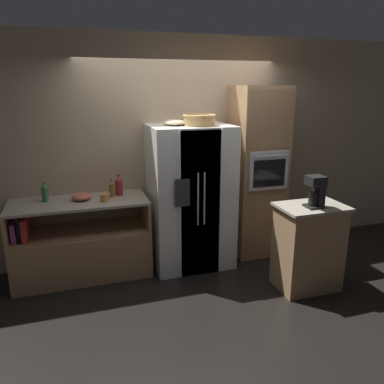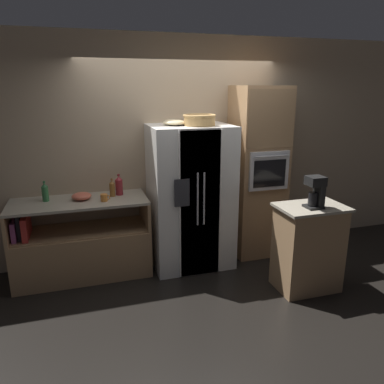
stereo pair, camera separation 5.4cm
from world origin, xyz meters
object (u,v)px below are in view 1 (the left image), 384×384
at_px(bottle_short, 119,186).
at_px(bottle_wide, 112,189).
at_px(mug, 104,198).
at_px(coffee_maker, 317,190).
at_px(refrigerator, 191,197).
at_px(wall_oven, 257,172).
at_px(bottle_tall, 45,193).
at_px(fruit_bowl, 175,122).
at_px(mixing_bowl, 81,196).
at_px(wicker_basket, 199,119).

height_order(bottle_short, bottle_wide, bottle_short).
xyz_separation_m(mug, coffee_maker, (2.08, -1.00, 0.18)).
relative_size(refrigerator, mug, 16.17).
bearing_deg(refrigerator, bottle_wide, 172.15).
bearing_deg(coffee_maker, wall_oven, 95.47).
distance_m(bottle_tall, coffee_maker, 2.97).
relative_size(wall_oven, fruit_bowl, 7.85).
relative_size(refrigerator, coffee_maker, 5.19).
bearing_deg(mixing_bowl, bottle_wide, 5.22).
bearing_deg(bottle_wide, refrigerator, -7.85).
distance_m(bottle_wide, mixing_bowl, 0.36).
relative_size(fruit_bowl, bottle_wide, 1.28).
bearing_deg(fruit_bowl, coffee_maker, -41.45).
bearing_deg(bottle_tall, wicker_basket, -7.60).
bearing_deg(mixing_bowl, wicker_basket, -7.37).
relative_size(fruit_bowl, coffee_maker, 0.83).
bearing_deg(bottle_wide, mixing_bowl, -174.78).
height_order(mixing_bowl, coffee_maker, coffee_maker).
bearing_deg(mixing_bowl, refrigerator, -4.28).
height_order(bottle_short, mixing_bowl, bottle_short).
distance_m(fruit_bowl, bottle_tall, 1.68).
distance_m(refrigerator, coffee_maker, 1.50).
relative_size(mixing_bowl, coffee_maker, 0.66).
distance_m(fruit_bowl, mug, 1.19).
relative_size(wicker_basket, bottle_wide, 1.74).
bearing_deg(fruit_bowl, wicker_basket, -24.70).
height_order(wall_oven, mug, wall_oven).
relative_size(refrigerator, fruit_bowl, 6.25).
distance_m(mug, mixing_bowl, 0.28).
xyz_separation_m(bottle_tall, mixing_bowl, (0.39, -0.06, -0.06)).
bearing_deg(coffee_maker, bottle_wide, 149.37).
bearing_deg(coffee_maker, bottle_short, 147.28).
relative_size(bottle_tall, bottle_wide, 1.07).
xyz_separation_m(refrigerator, mixing_bowl, (-1.28, 0.10, 0.09)).
relative_size(refrigerator, bottle_tall, 7.46).
distance_m(bottle_short, mug, 0.30).
bearing_deg(bottle_wide, wicker_basket, -11.65).
height_order(wall_oven, wicker_basket, wall_oven).
height_order(refrigerator, bottle_tall, refrigerator).
distance_m(wall_oven, bottle_wide, 1.87).
height_order(wicker_basket, fruit_bowl, wicker_basket).
bearing_deg(wall_oven, bottle_short, 177.15).
xyz_separation_m(mixing_bowl, coffee_maker, (2.33, -1.14, 0.18)).
bearing_deg(fruit_bowl, wall_oven, 2.23).
distance_m(wicker_basket, bottle_tall, 1.94).
height_order(mug, mixing_bowl, same).
bearing_deg(mug, wall_oven, 3.67).
bearing_deg(wall_oven, mixing_bowl, 179.68).
relative_size(bottle_tall, coffee_maker, 0.70).
xyz_separation_m(wall_oven, bottle_wide, (-1.87, 0.04, -0.08)).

